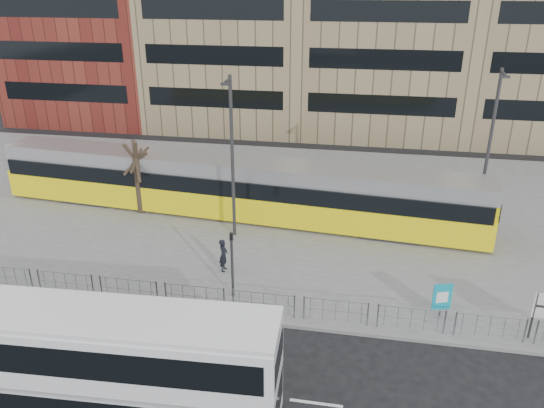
% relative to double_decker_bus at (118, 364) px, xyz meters
% --- Properties ---
extents(ground, '(120.00, 120.00, 0.00)m').
position_rel_double_decker_bus_xyz_m(ground, '(4.07, 5.76, -2.18)').
color(ground, black).
rests_on(ground, ground).
extents(plaza, '(64.00, 24.00, 0.15)m').
position_rel_double_decker_bus_xyz_m(plaza, '(4.07, 17.76, -2.11)').
color(plaza, slate).
rests_on(plaza, ground).
extents(kerb, '(64.00, 0.25, 0.17)m').
position_rel_double_decker_bus_xyz_m(kerb, '(4.07, 5.81, -2.11)').
color(kerb, gray).
rests_on(kerb, ground).
extents(pedestrian_barrier, '(32.07, 0.07, 1.10)m').
position_rel_double_decker_bus_xyz_m(pedestrian_barrier, '(6.07, 6.26, -1.20)').
color(pedestrian_barrier, gray).
rests_on(pedestrian_barrier, plaza).
extents(road_markings, '(62.00, 0.12, 0.01)m').
position_rel_double_decker_bus_xyz_m(road_markings, '(5.07, 1.76, -2.18)').
color(road_markings, white).
rests_on(road_markings, ground).
extents(double_decker_bus, '(10.19, 2.96, 4.04)m').
position_rel_double_decker_bus_xyz_m(double_decker_bus, '(0.00, 0.00, 0.00)').
color(double_decker_bus, white).
rests_on(double_decker_bus, ground).
extents(tram, '(29.17, 5.31, 3.42)m').
position_rel_double_decker_bus_xyz_m(tram, '(-0.46, 16.02, -0.32)').
color(tram, yellow).
rests_on(tram, plaza).
extents(ad_panel, '(0.79, 0.31, 1.53)m').
position_rel_double_decker_bus_xyz_m(ad_panel, '(10.66, 7.50, -1.14)').
color(ad_panel, '#2D2D30').
rests_on(ad_panel, plaza).
extents(pedestrian, '(0.41, 0.61, 1.65)m').
position_rel_double_decker_bus_xyz_m(pedestrian, '(0.78, 9.49, -1.21)').
color(pedestrian, black).
rests_on(pedestrian, plaza).
extents(traffic_light_west, '(0.22, 0.25, 3.10)m').
position_rel_double_decker_bus_xyz_m(traffic_light_west, '(1.75, 7.42, -0.06)').
color(traffic_light_west, '#2D2D30').
rests_on(traffic_light_west, plaza).
extents(lamp_post_west, '(0.45, 1.04, 8.70)m').
position_rel_double_decker_bus_xyz_m(lamp_post_west, '(0.35, 13.27, 2.70)').
color(lamp_post_west, '#2D2D30').
rests_on(lamp_post_west, plaza).
extents(lamp_post_east, '(0.45, 1.04, 8.88)m').
position_rel_double_decker_bus_xyz_m(lamp_post_east, '(13.59, 16.66, 2.78)').
color(lamp_post_east, '#2D2D30').
rests_on(lamp_post_east, plaza).
extents(bare_tree, '(4.17, 4.17, 6.58)m').
position_rel_double_decker_bus_xyz_m(bare_tree, '(-5.94, 15.28, 2.64)').
color(bare_tree, black).
rests_on(bare_tree, plaza).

